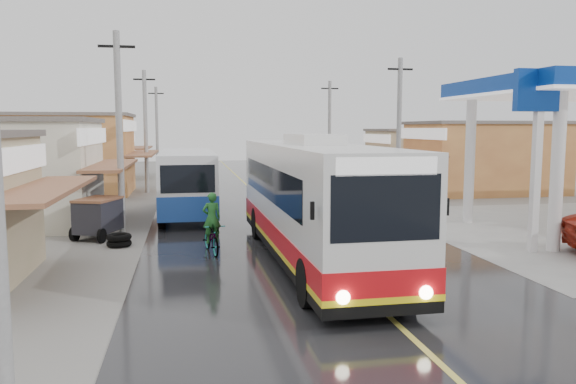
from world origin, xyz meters
The scene contains 12 objects.
ground centered at (0.00, 0.00, 0.00)m, with size 120.00×120.00×0.00m, color slate.
road centered at (0.00, 15.00, 0.01)m, with size 12.00×90.00×0.02m, color black.
centre_line centered at (0.00, 15.00, 0.02)m, with size 0.15×90.00×0.01m, color #D8CC4C.
shopfronts_left centered at (-13.00, 18.00, 0.00)m, with size 11.00×44.00×5.20m, color tan, non-canonical shape.
shopfronts_right centered at (15.00, 12.00, 0.00)m, with size 11.00×44.00×4.80m, color beige, non-canonical shape.
utility_poles_left centered at (-7.00, 16.00, 0.00)m, with size 1.60×50.00×8.00m, color gray, non-canonical shape.
utility_poles_right centered at (7.00, 15.00, 0.00)m, with size 1.60×36.00×8.00m, color gray, non-canonical shape.
coach_bus centered at (-0.53, 3.13, 1.95)m, with size 3.04×12.99×4.04m.
second_bus centered at (-4.41, 13.55, 1.68)m, with size 2.62×9.40×3.11m.
cyclist centered at (-3.63, 4.82, 0.69)m, with size 1.01×2.05×2.11m.
tricycle_near centered at (-7.82, 8.27, 0.90)m, with size 1.93×2.38×1.58m.
tyre_stack centered at (-6.87, 6.59, 0.23)m, with size 0.89×0.89×0.46m.
Camera 1 is at (-4.44, -14.09, 4.24)m, focal length 35.00 mm.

